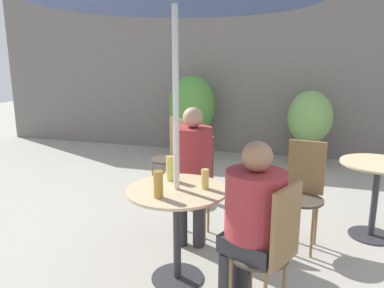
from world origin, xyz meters
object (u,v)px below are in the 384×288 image
seated_person_0 (252,216)px  beer_glass_2 (158,184)px  potted_plant_0 (192,109)px  potted_plant_1 (309,124)px  bistro_chair_1 (195,177)px  beer_glass_0 (205,179)px  seated_person_1 (192,164)px  bistro_chair_2 (173,150)px  cafe_table_far (376,183)px  cafe_table_near (177,211)px  bistro_chair_0 (273,244)px  bistro_chair_3 (304,185)px  beer_glass_1 (170,168)px

seated_person_0 → beer_glass_2: (-0.66, 0.06, 0.12)m
potted_plant_0 → potted_plant_1: (1.91, -0.02, -0.17)m
bistro_chair_1 → beer_glass_2: 1.03m
beer_glass_0 → potted_plant_0: size_ratio=0.11×
seated_person_1 → bistro_chair_2: bearing=111.6°
cafe_table_far → potted_plant_0: size_ratio=0.53×
cafe_table_near → potted_plant_1: size_ratio=0.63×
bistro_chair_0 → bistro_chair_2: size_ratio=1.00×
bistro_chair_3 → beer_glass_1: (-1.02, -0.68, 0.26)m
bistro_chair_3 → potted_plant_0: size_ratio=0.69×
beer_glass_2 → beer_glass_0: bearing=45.8°
potted_plant_0 → potted_plant_1: potted_plant_0 is taller
potted_plant_1 → potted_plant_0: bearing=179.4°
cafe_table_far → bistro_chair_1: (-1.64, -0.40, 0.03)m
cafe_table_near → potted_plant_0: size_ratio=0.54×
bistro_chair_2 → seated_person_0: (1.23, -2.00, 0.14)m
cafe_table_far → beer_glass_1: (-1.67, -1.02, 0.30)m
cafe_table_near → beer_glass_0: beer_glass_0 is taller
cafe_table_far → beer_glass_2: bearing=-139.3°
cafe_table_near → beer_glass_2: 0.34m
cafe_table_far → bistro_chair_3: bistro_chair_3 is taller
bistro_chair_2 → beer_glass_1: 1.67m
bistro_chair_1 → seated_person_0: (0.68, -1.06, 0.14)m
bistro_chair_2 → potted_plant_0: size_ratio=0.69×
beer_glass_1 → cafe_table_near: bearing=-57.8°
cafe_table_near → bistro_chair_0: bistro_chair_0 is taller
cafe_table_near → beer_glass_1: (-0.11, 0.18, 0.27)m
cafe_table_near → beer_glass_1: size_ratio=3.86×
beer_glass_0 → potted_plant_0: (-1.13, 3.47, 0.02)m
potted_plant_1 → beer_glass_2: bearing=-105.6°
bistro_chair_3 → beer_glass_1: bearing=-137.8°
seated_person_1 → beer_glass_0: bearing=-71.3°
cafe_table_near → bistro_chair_3: 1.25m
bistro_chair_0 → potted_plant_0: bearing=-132.8°
cafe_table_near → potted_plant_0: potted_plant_0 is taller
bistro_chair_1 → potted_plant_0: size_ratio=0.69×
bistro_chair_0 → seated_person_1: 1.27m
beer_glass_1 → potted_plant_1: size_ratio=0.16×
bistro_chair_0 → bistro_chair_1: 1.38m
bistro_chair_1 → cafe_table_far: bearing=7.7°
beer_glass_2 → potted_plant_0: size_ratio=0.14×
bistro_chair_0 → seated_person_0: 0.20m
beer_glass_2 → bistro_chair_0: bearing=-8.9°
bistro_chair_2 → beer_glass_1: bearing=-34.3°
potted_plant_0 → potted_plant_1: 1.91m
cafe_table_far → beer_glass_1: 1.98m
cafe_table_near → cafe_table_far: 1.97m
cafe_table_near → bistro_chair_0: (0.73, -0.32, 0.01)m
beer_glass_1 → potted_plant_0: potted_plant_0 is taller
beer_glass_1 → beer_glass_2: 0.38m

